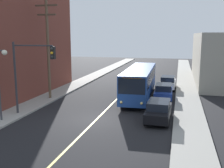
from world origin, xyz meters
The scene contains 12 objects.
ground_plane centered at (0.00, 0.00, 0.00)m, with size 120.00×120.00×0.00m, color black.
sidewalk_left centered at (-7.25, 10.00, 0.07)m, with size 2.50×90.00×0.15m, color gray.
sidewalk_right centered at (7.25, 10.00, 0.07)m, with size 2.50×90.00×0.15m, color gray.
lane_stripe_center centered at (0.00, 15.00, 0.01)m, with size 0.16×60.00×0.01m, color #D8CC4C.
building_left_brick centered at (-13.49, 7.01, 6.34)m, with size 10.00×16.83×12.68m.
city_bus centered at (2.20, 8.63, 1.82)m, with size 2.89×12.21×3.20m.
parked_car_black centered at (4.83, 1.05, 0.84)m, with size 1.91×4.44×1.62m.
parked_car_blue centered at (4.75, 8.46, 0.84)m, with size 1.94×4.45×1.62m.
parked_car_white centered at (4.95, 14.12, 0.84)m, with size 1.86×4.42×1.62m.
utility_pole_near centered at (-6.87, 5.61, 5.67)m, with size 2.40×0.28×10.04m.
traffic_signal_left_corner centered at (-5.41, -0.19, 4.30)m, with size 3.75×0.48×6.00m.
street_lamp_left centered at (-6.83, -2.23, 3.74)m, with size 0.98×0.40×5.50m.
Camera 1 is at (6.25, -19.56, 6.66)m, focal length 42.93 mm.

